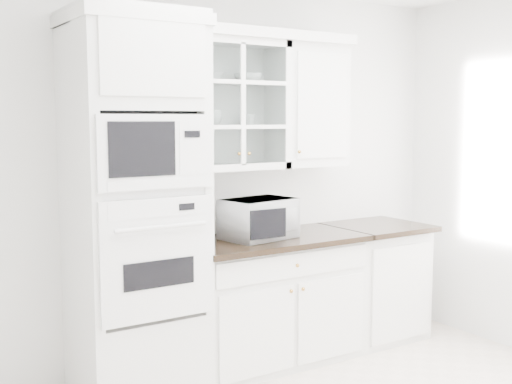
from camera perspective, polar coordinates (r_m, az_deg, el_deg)
room_shell at (r=3.53m, az=6.85°, el=6.90°), size 4.00×3.50×2.70m
oven_column at (r=4.04m, az=-10.65°, el=-1.48°), size 0.76×0.68×2.40m
base_cabinet_run at (r=4.69m, az=1.32°, el=-9.46°), size 1.32×0.67×0.92m
extra_base_cabinet at (r=5.29m, az=10.43°, el=-7.71°), size 0.72×0.67×0.92m
upper_cabinet_glass at (r=4.49m, az=-2.29°, el=7.74°), size 0.80×0.33×0.90m
upper_cabinet_solid at (r=4.87m, az=4.65°, el=7.63°), size 0.55×0.33×0.90m
crown_molding at (r=4.46m, az=-3.35°, el=14.00°), size 2.14×0.38×0.07m
countertop_microwave at (r=4.49m, az=0.13°, el=-2.36°), size 0.54×0.48×0.28m
bowl_a at (r=4.40m, az=-4.34°, el=10.18°), size 0.26×0.26×0.05m
bowl_b at (r=4.56m, az=-0.74°, el=10.12°), size 0.22×0.22×0.06m
cup_a at (r=4.44m, az=-3.91°, el=6.60°), size 0.15×0.15×0.10m
cup_b at (r=4.59m, az=-0.60°, el=6.47°), size 0.11×0.11×0.08m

